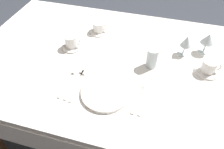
# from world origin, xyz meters

# --- Properties ---
(ground_plane) EXTENTS (6.00, 6.00, 0.00)m
(ground_plane) POSITION_xyz_m (0.00, 0.00, 0.00)
(ground_plane) COLOR #383D47
(dining_table) EXTENTS (1.80, 1.11, 0.74)m
(dining_table) POSITION_xyz_m (0.00, 0.00, 0.66)
(dining_table) COLOR white
(dining_table) RESTS_ON ground
(dinner_plate) EXTENTS (0.25, 0.25, 0.02)m
(dinner_plate) POSITION_xyz_m (0.01, -0.27, 0.75)
(dinner_plate) COLOR white
(dinner_plate) RESTS_ON dining_table
(fork_outer) EXTENTS (0.03, 0.23, 0.00)m
(fork_outer) POSITION_xyz_m (-0.15, -0.25, 0.74)
(fork_outer) COLOR beige
(fork_outer) RESTS_ON dining_table
(fork_inner) EXTENTS (0.03, 0.23, 0.00)m
(fork_inner) POSITION_xyz_m (-0.17, -0.24, 0.74)
(fork_inner) COLOR beige
(fork_inner) RESTS_ON dining_table
(fork_salad) EXTENTS (0.02, 0.21, 0.00)m
(fork_salad) POSITION_xyz_m (-0.21, -0.25, 0.74)
(fork_salad) COLOR beige
(fork_salad) RESTS_ON dining_table
(dinner_knife) EXTENTS (0.02, 0.23, 0.00)m
(dinner_knife) POSITION_xyz_m (0.16, -0.25, 0.74)
(dinner_knife) COLOR beige
(dinner_knife) RESTS_ON dining_table
(spoon_soup) EXTENTS (0.03, 0.21, 0.01)m
(spoon_soup) POSITION_xyz_m (0.19, -0.23, 0.74)
(spoon_soup) COLOR beige
(spoon_soup) RESTS_ON dining_table
(saucer_left) EXTENTS (0.13, 0.13, 0.01)m
(saucer_left) POSITION_xyz_m (-0.31, 0.04, 0.74)
(saucer_left) COLOR white
(saucer_left) RESTS_ON dining_table
(coffee_cup_left) EXTENTS (0.10, 0.08, 0.07)m
(coffee_cup_left) POSITION_xyz_m (-0.31, 0.04, 0.79)
(coffee_cup_left) COLOR white
(coffee_cup_left) RESTS_ON saucer_left
(saucer_right) EXTENTS (0.14, 0.14, 0.01)m
(saucer_right) POSITION_xyz_m (-0.20, 0.25, 0.74)
(saucer_right) COLOR white
(saucer_right) RESTS_ON dining_table
(coffee_cup_right) EXTENTS (0.11, 0.08, 0.06)m
(coffee_cup_right) POSITION_xyz_m (-0.19, 0.25, 0.78)
(coffee_cup_right) COLOR white
(coffee_cup_right) RESTS_ON saucer_right
(saucer_far) EXTENTS (0.14, 0.14, 0.01)m
(saucer_far) POSITION_xyz_m (0.51, 0.03, 0.74)
(saucer_far) COLOR white
(saucer_far) RESTS_ON dining_table
(coffee_cup_far) EXTENTS (0.10, 0.08, 0.07)m
(coffee_cup_far) POSITION_xyz_m (0.51, 0.03, 0.78)
(coffee_cup_far) COLOR white
(coffee_cup_far) RESTS_ON saucer_far
(wine_glass_centre) EXTENTS (0.08, 0.08, 0.13)m
(wine_glass_centre) POSITION_xyz_m (0.50, 0.21, 0.83)
(wine_glass_centre) COLOR silver
(wine_glass_centre) RESTS_ON dining_table
(wine_glass_left) EXTENTS (0.07, 0.07, 0.13)m
(wine_glass_left) POSITION_xyz_m (0.37, 0.16, 0.83)
(wine_glass_left) COLOR silver
(wine_glass_left) RESTS_ON dining_table
(drink_tumbler) EXTENTS (0.06, 0.06, 0.12)m
(drink_tumbler) POSITION_xyz_m (0.20, 0.00, 0.80)
(drink_tumbler) COLOR silver
(drink_tumbler) RESTS_ON dining_table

